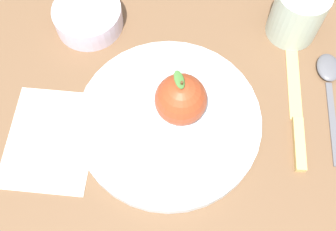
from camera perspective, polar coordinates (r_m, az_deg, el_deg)
ground_plane at (r=0.58m, az=2.46°, el=0.41°), size 2.40×2.40×0.00m
dinner_plate at (r=0.56m, az=0.00°, el=-0.47°), size 0.26×0.26×0.02m
apple at (r=0.53m, az=2.07°, el=1.92°), size 0.07×0.07×0.08m
side_bowl at (r=0.66m, az=-11.22°, el=13.66°), size 0.11×0.11×0.04m
cup at (r=0.65m, az=17.84°, el=13.72°), size 0.08×0.08×0.08m
knife at (r=0.60m, az=17.61°, el=0.58°), size 0.18×0.15×0.01m
spoon at (r=0.64m, az=21.74°, el=4.74°), size 0.15×0.13×0.01m
linen_napkin at (r=0.58m, az=-16.17°, el=-3.18°), size 0.19×0.19×0.00m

